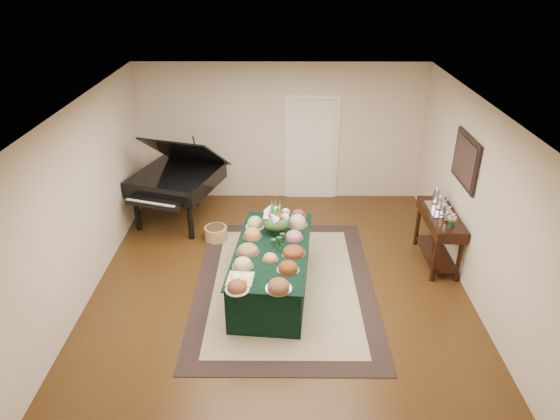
{
  "coord_description": "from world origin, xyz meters",
  "views": [
    {
      "loc": [
        0.04,
        -6.29,
        4.43
      ],
      "look_at": [
        0.0,
        0.3,
        1.05
      ],
      "focal_mm": 32.0,
      "sensor_mm": 36.0,
      "label": 1
    }
  ],
  "objects_px": {
    "grand_piano": "(177,179)",
    "mahogany_sideboard": "(440,225)",
    "floral_centerpiece": "(276,217)",
    "buffet_table": "(272,269)"
  },
  "relations": [
    {
      "from": "grand_piano",
      "to": "mahogany_sideboard",
      "type": "distance_m",
      "value": 4.59
    },
    {
      "from": "floral_centerpiece",
      "to": "grand_piano",
      "type": "height_order",
      "value": "grand_piano"
    },
    {
      "from": "buffet_table",
      "to": "floral_centerpiece",
      "type": "xyz_separation_m",
      "value": [
        0.05,
        0.44,
        0.62
      ]
    },
    {
      "from": "buffet_table",
      "to": "mahogany_sideboard",
      "type": "height_order",
      "value": "mahogany_sideboard"
    },
    {
      "from": "grand_piano",
      "to": "floral_centerpiece",
      "type": "bearing_deg",
      "value": -43.87
    },
    {
      "from": "floral_centerpiece",
      "to": "mahogany_sideboard",
      "type": "xyz_separation_m",
      "value": [
        2.55,
        0.35,
        -0.3
      ]
    },
    {
      "from": "mahogany_sideboard",
      "to": "floral_centerpiece",
      "type": "bearing_deg",
      "value": -172.17
    },
    {
      "from": "floral_centerpiece",
      "to": "grand_piano",
      "type": "distance_m",
      "value": 2.52
    },
    {
      "from": "buffet_table",
      "to": "mahogany_sideboard",
      "type": "xyz_separation_m",
      "value": [
        2.6,
        0.79,
        0.31
      ]
    },
    {
      "from": "buffet_table",
      "to": "mahogany_sideboard",
      "type": "relative_size",
      "value": 1.79
    }
  ]
}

